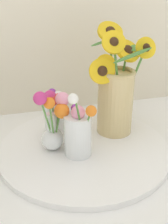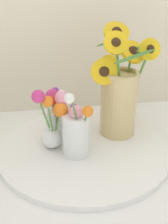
% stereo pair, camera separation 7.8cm
% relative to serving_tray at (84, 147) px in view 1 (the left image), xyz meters
% --- Properties ---
extents(ground_plane, '(6.00, 6.00, 0.00)m').
position_rel_serving_tray_xyz_m(ground_plane, '(-0.03, -0.02, -0.01)').
color(ground_plane, white).
extents(serving_tray, '(0.53, 0.53, 0.02)m').
position_rel_serving_tray_xyz_m(serving_tray, '(0.00, 0.00, 0.00)').
color(serving_tray, white).
rests_on(serving_tray, ground_plane).
extents(mason_jar_sunflowers, '(0.22, 0.24, 0.35)m').
position_rel_serving_tray_xyz_m(mason_jar_sunflowers, '(0.13, 0.06, 0.15)').
color(mason_jar_sunflowers, '#D1B77A').
rests_on(mason_jar_sunflowers, serving_tray).
extents(vase_small_center, '(0.10, 0.10, 0.21)m').
position_rel_serving_tray_xyz_m(vase_small_center, '(-0.03, -0.04, 0.09)').
color(vase_small_center, white).
rests_on(vase_small_center, serving_tray).
extents(vase_bulb_right, '(0.10, 0.09, 0.20)m').
position_rel_serving_tray_xyz_m(vase_bulb_right, '(-0.09, -0.00, 0.10)').
color(vase_bulb_right, white).
rests_on(vase_bulb_right, serving_tray).
extents(vase_small_back, '(0.08, 0.09, 0.17)m').
position_rel_serving_tray_xyz_m(vase_small_back, '(-0.07, 0.10, 0.08)').
color(vase_small_back, white).
rests_on(vase_small_back, serving_tray).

